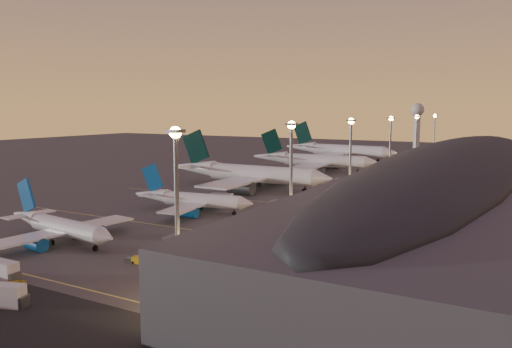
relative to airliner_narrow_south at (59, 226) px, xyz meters
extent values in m
plane|color=#403E3B|center=(6.26, 27.29, -3.33)|extent=(700.00, 700.00, 0.00)
cylinder|color=silver|center=(3.11, -0.38, 0.06)|extent=(22.57, 6.45, 3.79)
cone|color=silver|center=(15.95, -1.94, 0.06)|extent=(4.02, 4.20, 3.79)
cone|color=silver|center=(-12.94, 1.57, 0.53)|extent=(10.44, 4.98, 3.79)
cube|color=silver|center=(2.04, -0.25, -0.60)|extent=(10.27, 32.48, 0.42)
cylinder|color=#124F92|center=(3.60, 6.64, -1.88)|extent=(5.34, 3.43, 2.84)
cylinder|color=#124F92|center=(1.90, -7.31, -1.88)|extent=(5.34, 3.43, 2.84)
cube|color=#124F92|center=(-12.44, 1.51, 5.45)|extent=(6.97, 1.40, 8.23)
cube|color=silver|center=(-11.73, 1.42, 1.10)|extent=(4.95, 11.85, 0.27)
cylinder|color=black|center=(12.40, -1.50, -2.59)|extent=(0.34, 0.34, 1.50)
cylinder|color=black|center=(12.40, -1.50, -2.80)|extent=(1.13, 0.79, 1.06)
cylinder|color=black|center=(1.64, 2.47, -2.59)|extent=(0.34, 0.34, 1.50)
cylinder|color=black|center=(1.64, 2.47, -2.80)|extent=(1.13, 0.79, 1.06)
cylinder|color=black|center=(1.00, -2.80, -2.59)|extent=(0.34, 0.34, 1.50)
cylinder|color=black|center=(1.00, -2.80, -2.80)|extent=(1.13, 0.79, 1.06)
cylinder|color=silver|center=(9.41, 39.93, 0.12)|extent=(23.00, 6.83, 3.86)
cone|color=silver|center=(22.47, 41.68, 0.12)|extent=(4.14, 4.31, 3.86)
cone|color=silver|center=(-6.91, 37.75, 0.61)|extent=(10.67, 5.19, 3.86)
cube|color=silver|center=(8.32, 39.79, -0.55)|extent=(10.84, 33.11, 0.42)
cylinder|color=#124F92|center=(8.10, 46.98, -1.86)|extent=(5.46, 3.55, 2.90)
cylinder|color=#124F92|center=(9.99, 32.79, -1.86)|extent=(5.46, 3.55, 2.90)
cube|color=#124F92|center=(-6.41, 37.82, 5.61)|extent=(7.09, 1.51, 8.38)
cube|color=silver|center=(-5.68, 37.92, 1.18)|extent=(5.18, 12.09, 0.27)
cylinder|color=black|center=(18.85, 41.19, -2.57)|extent=(0.35, 0.35, 1.52)
cylinder|color=black|center=(18.85, 41.19, -2.79)|extent=(1.16, 0.81, 1.08)
cylinder|color=black|center=(7.24, 42.37, -2.57)|extent=(0.35, 0.35, 1.52)
cylinder|color=black|center=(7.24, 42.37, -2.79)|extent=(1.16, 0.81, 1.08)
cylinder|color=black|center=(7.95, 37.01, -2.57)|extent=(0.35, 0.35, 1.52)
cylinder|color=black|center=(7.95, 37.01, -2.79)|extent=(1.16, 0.81, 1.08)
cylinder|color=silver|center=(4.32, 83.10, 2.14)|extent=(40.23, 6.15, 6.08)
cone|color=silver|center=(27.67, 83.14, 2.14)|extent=(6.50, 6.09, 6.08)
cone|color=silver|center=(-24.87, 83.05, 2.90)|extent=(18.17, 6.11, 6.08)
cube|color=silver|center=(2.38, 83.10, 1.08)|extent=(11.77, 58.80, 0.67)
cylinder|color=#57595D|center=(3.65, 96.03, -0.98)|extent=(9.09, 4.58, 4.56)
cylinder|color=#57595D|center=(3.69, 70.17, -0.98)|extent=(9.09, 4.58, 4.56)
cube|color=black|center=(-23.96, 83.05, 10.75)|extent=(12.00, 0.93, 13.50)
cube|color=silver|center=(-22.66, 83.05, 3.81)|extent=(6.52, 21.17, 0.43)
cylinder|color=black|center=(21.21, 83.13, -2.12)|extent=(0.49, 0.49, 2.43)
cylinder|color=black|center=(21.21, 83.13, -2.48)|extent=(1.70, 1.07, 1.70)
cylinder|color=black|center=(1.07, 87.35, -2.12)|extent=(0.49, 0.49, 2.43)
cylinder|color=black|center=(1.07, 87.35, -2.48)|extent=(1.70, 1.07, 1.70)
cylinder|color=black|center=(1.09, 78.84, -2.12)|extent=(0.49, 0.49, 2.43)
cylinder|color=black|center=(1.09, 78.84, -2.48)|extent=(1.70, 1.07, 1.70)
cylinder|color=silver|center=(5.22, 141.57, 1.73)|extent=(37.51, 8.24, 5.63)
cone|color=silver|center=(26.76, 143.09, 1.73)|extent=(6.38, 6.04, 5.63)
cone|color=silver|center=(-21.72, 139.66, 2.43)|extent=(17.16, 6.80, 5.63)
cube|color=silver|center=(3.42, 141.44, 0.74)|extent=(14.62, 55.00, 0.62)
cylinder|color=#57595D|center=(3.77, 153.46, -1.15)|extent=(8.68, 4.80, 4.22)
cylinder|color=#57595D|center=(5.46, 129.59, -1.15)|extent=(8.68, 4.80, 4.22)
cube|color=black|center=(-20.88, 139.72, 9.70)|extent=(11.13, 1.63, 12.48)
cube|color=silver|center=(-19.68, 139.80, 3.28)|extent=(7.37, 19.95, 0.39)
cylinder|color=black|center=(20.80, 142.67, -2.21)|extent=(0.48, 0.48, 2.25)
cylinder|color=black|center=(20.80, 142.67, -2.55)|extent=(1.64, 1.09, 1.58)
cylinder|color=black|center=(1.95, 145.28, -2.21)|extent=(0.48, 0.48, 2.25)
cylinder|color=black|center=(1.95, 145.28, -2.55)|extent=(1.64, 1.09, 1.58)
cylinder|color=black|center=(2.50, 137.43, -2.21)|extent=(0.48, 0.48, 2.25)
cylinder|color=black|center=(2.50, 137.43, -2.55)|extent=(1.64, 1.09, 1.58)
cylinder|color=silver|center=(-1.33, 193.97, 2.31)|extent=(41.88, 10.66, 6.27)
cone|color=silver|center=(22.60, 191.40, 2.31)|extent=(7.32, 6.95, 6.27)
cone|color=silver|center=(-31.24, 197.19, 3.09)|extent=(19.28, 8.23, 6.27)
cube|color=silver|center=(-3.33, 194.19, 1.21)|extent=(18.44, 61.52, 0.69)
cylinder|color=#57595D|center=(-0.57, 207.30, -0.91)|extent=(9.81, 5.67, 4.70)
cylinder|color=#57595D|center=(-3.42, 180.80, -0.91)|extent=(9.81, 5.67, 4.70)
cube|color=black|center=(-30.31, 197.09, 11.18)|extent=(12.39, 2.26, 13.91)
cube|color=silver|center=(-28.98, 196.95, 4.03)|extent=(8.98, 22.40, 0.44)
cylinder|color=black|center=(15.98, 192.11, -2.08)|extent=(0.55, 0.55, 2.51)
cylinder|color=black|center=(15.98, 192.11, -2.46)|extent=(1.86, 1.28, 1.75)
cylinder|color=black|center=(-4.19, 198.69, -2.08)|extent=(0.55, 0.55, 2.51)
cylinder|color=black|center=(-4.19, 198.69, -2.46)|extent=(1.86, 1.28, 1.75)
cylinder|color=black|center=(-5.12, 189.97, -2.08)|extent=(0.55, 0.55, 2.51)
cylinder|color=black|center=(-5.12, 189.97, -2.46)|extent=(1.86, 1.28, 1.75)
cube|color=#454549|center=(68.26, 99.79, 2.67)|extent=(40.00, 255.00, 12.00)
ellipsoid|color=black|center=(68.26, 99.79, 8.67)|extent=(39.00, 253.00, 10.92)
cube|color=#FCBC6A|center=(48.06, 99.79, 1.67)|extent=(0.40, 244.80, 8.00)
cube|color=#57595D|center=(40.26, -2.71, 1.17)|extent=(16.00, 3.20, 3.00)
cylinder|color=slate|center=(32.26, -2.71, -1.13)|extent=(0.70, 0.70, 4.40)
cube|color=#57595D|center=(40.26, 37.29, 1.17)|extent=(16.00, 3.20, 3.00)
cylinder|color=slate|center=(32.26, 37.29, -1.13)|extent=(0.70, 0.70, 4.40)
cube|color=#57595D|center=(40.26, 82.29, 1.17)|extent=(16.00, 3.20, 3.00)
cylinder|color=slate|center=(32.26, 82.29, -1.13)|extent=(0.70, 0.70, 4.40)
cube|color=#57595D|center=(40.26, 139.29, 1.17)|extent=(16.00, 3.20, 3.00)
cylinder|color=slate|center=(32.26, 139.29, -1.13)|extent=(0.70, 0.70, 4.40)
cube|color=#57595D|center=(40.26, 195.29, 1.17)|extent=(16.00, 3.20, 3.00)
cylinder|color=slate|center=(32.26, 195.29, -1.13)|extent=(0.70, 0.70, 4.40)
cylinder|color=slate|center=(42.26, -12.71, 9.17)|extent=(0.70, 0.70, 25.00)
cube|color=slate|center=(42.26, -12.71, 21.87)|extent=(2.20, 2.20, 0.50)
sphere|color=#F8BF5B|center=(42.26, -12.71, 21.67)|extent=(1.80, 1.80, 1.80)
cylinder|color=slate|center=(42.26, 27.29, 9.17)|extent=(0.70, 0.70, 25.00)
cube|color=slate|center=(42.26, 27.29, 21.87)|extent=(2.20, 2.20, 0.50)
sphere|color=#F8BF5B|center=(42.26, 27.29, 21.67)|extent=(1.80, 1.80, 1.80)
cylinder|color=slate|center=(42.26, 67.29, 9.17)|extent=(0.70, 0.70, 25.00)
cube|color=slate|center=(42.26, 67.29, 21.87)|extent=(2.20, 2.20, 0.50)
sphere|color=#F8BF5B|center=(42.26, 67.29, 21.67)|extent=(1.80, 1.80, 1.80)
cylinder|color=slate|center=(42.26, 112.29, 9.17)|extent=(0.70, 0.70, 25.00)
cube|color=slate|center=(42.26, 112.29, 21.87)|extent=(2.20, 2.20, 0.50)
sphere|color=#F8BF5B|center=(42.26, 112.29, 21.67)|extent=(1.80, 1.80, 1.80)
cylinder|color=slate|center=(42.26, 157.29, 9.17)|extent=(0.70, 0.70, 25.00)
cube|color=slate|center=(42.26, 157.29, 21.87)|extent=(2.20, 2.20, 0.50)
sphere|color=#F8BF5B|center=(42.26, 157.29, 21.67)|extent=(1.80, 1.80, 1.80)
cylinder|color=slate|center=(42.26, 202.29, 9.17)|extent=(0.70, 0.70, 25.00)
cube|color=slate|center=(42.26, 202.29, 21.87)|extent=(2.20, 2.20, 0.50)
sphere|color=#F8BF5B|center=(42.26, 202.29, 21.67)|extent=(1.80, 1.80, 1.80)
cylinder|color=silver|center=(16.26, 287.29, 9.67)|extent=(4.40, 4.40, 26.00)
sphere|color=silver|center=(16.26, 287.29, 24.67)|extent=(9.00, 9.00, 9.00)
cube|color=#D8C659|center=(6.26, -17.71, -3.33)|extent=(90.00, 0.36, 0.00)
cube|color=#D8C659|center=(6.26, 22.29, -3.33)|extent=(90.00, 0.36, 0.00)
cube|color=#D8C659|center=(6.26, 62.29, -3.33)|extent=(90.00, 0.36, 0.00)
cube|color=#D8C659|center=(6.26, 107.29, -3.33)|extent=(90.00, 0.36, 0.00)
cube|color=#D8C659|center=(6.26, 162.29, -3.33)|extent=(90.00, 0.36, 0.00)
cube|color=gold|center=(25.71, -3.21, -2.74)|extent=(2.92, 2.22, 1.19)
cube|color=#57595D|center=(23.83, -3.70, -2.90)|extent=(1.82, 1.74, 0.86)
cylinder|color=black|center=(26.44, -2.18, -3.10)|extent=(0.51, 0.31, 0.47)
cylinder|color=black|center=(26.85, -3.75, -3.10)|extent=(0.51, 0.31, 0.47)
cylinder|color=black|center=(24.56, -2.67, -3.10)|extent=(0.51, 0.31, 0.47)
cylinder|color=black|center=(24.97, -4.24, -3.10)|extent=(0.51, 0.31, 0.47)
cube|color=gold|center=(37.25, -2.25, -2.83)|extent=(2.58, 2.45, 1.01)
cube|color=#57595D|center=(35.96, -3.28, -2.97)|extent=(1.75, 1.73, 0.73)
cylinder|color=black|center=(37.46, -1.19, -3.13)|extent=(0.42, 0.38, 0.40)
cylinder|color=black|center=(38.32, -2.27, -3.13)|extent=(0.42, 0.38, 0.40)
cylinder|color=black|center=(36.17, -2.23, -3.13)|extent=(0.42, 0.38, 0.40)
cylinder|color=black|center=(37.03, -3.30, -3.13)|extent=(0.42, 0.38, 0.40)
cube|color=gold|center=(22.50, 35.00, -2.86)|extent=(2.16, 1.44, 0.95)
cube|color=#57595D|center=(20.95, 34.89, -2.99)|extent=(1.28, 1.20, 0.69)
cylinder|color=black|center=(23.22, 35.70, -3.14)|extent=(0.39, 0.18, 0.38)
cylinder|color=black|center=(23.32, 34.41, -3.14)|extent=(0.39, 0.18, 0.38)
cylinder|color=black|center=(21.68, 35.59, -3.14)|extent=(0.39, 0.18, 0.38)
cylinder|color=black|center=(21.77, 34.30, -3.14)|extent=(0.39, 0.18, 0.38)
cube|color=silver|center=(12.49, -21.48, -1.68)|extent=(5.38, 2.40, 3.31)
cube|color=#57595D|center=(14.83, -21.45, -2.46)|extent=(1.78, 2.16, 1.75)
cube|color=silver|center=(23.05, -28.16, -1.72)|extent=(5.69, 3.82, 3.24)
cube|color=#57595D|center=(25.21, -27.44, -2.48)|extent=(2.29, 2.53, 1.71)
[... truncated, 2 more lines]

